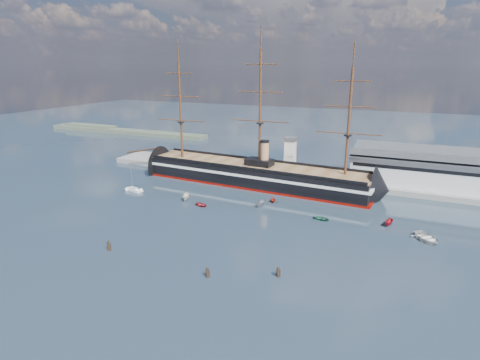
% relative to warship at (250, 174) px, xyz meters
% --- Properties ---
extents(ground, '(600.00, 600.00, 0.00)m').
position_rel_warship_xyz_m(ground, '(8.88, -20.00, -4.04)').
color(ground, '#283841').
rests_on(ground, ground).
extents(quay, '(180.00, 18.00, 2.00)m').
position_rel_warship_xyz_m(quay, '(18.88, 16.00, -4.04)').
color(quay, slate).
rests_on(quay, ground).
extents(warehouse, '(63.00, 21.00, 11.60)m').
position_rel_warship_xyz_m(warehouse, '(66.88, 20.00, 3.95)').
color(warehouse, '#B7BABC').
rests_on(warehouse, ground).
extents(quay_tower, '(5.00, 5.00, 15.00)m').
position_rel_warship_xyz_m(quay_tower, '(11.88, 13.00, 5.72)').
color(quay_tower, silver).
rests_on(quay_tower, ground).
extents(shoreline, '(120.00, 10.00, 4.00)m').
position_rel_warship_xyz_m(shoreline, '(-130.35, 75.00, -2.59)').
color(shoreline, '#3F4C38').
rests_on(shoreline, ground).
extents(warship, '(113.39, 22.21, 53.94)m').
position_rel_warship_xyz_m(warship, '(0.00, 0.00, 0.00)').
color(warship, black).
rests_on(warship, ground).
extents(sailboat, '(6.85, 3.59, 10.52)m').
position_rel_warship_xyz_m(sailboat, '(-35.48, -25.87, -3.37)').
color(sailboat, silver).
rests_on(sailboat, ground).
extents(motorboat_a, '(6.82, 4.60, 2.56)m').
position_rel_warship_xyz_m(motorboat_a, '(-12.75, -26.78, -4.04)').
color(motorboat_a, silver).
rests_on(motorboat_a, ground).
extents(motorboat_b, '(1.96, 3.16, 1.38)m').
position_rel_warship_xyz_m(motorboat_b, '(-5.01, -29.92, -4.04)').
color(motorboat_b, maroon).
rests_on(motorboat_b, ground).
extents(motorboat_c, '(5.84, 2.70, 2.26)m').
position_rel_warship_xyz_m(motorboat_c, '(12.79, -22.35, -4.04)').
color(motorboat_c, gray).
rests_on(motorboat_c, ground).
extents(motorboat_d, '(6.50, 4.86, 2.19)m').
position_rel_warship_xyz_m(motorboat_d, '(15.15, -16.74, -4.04)').
color(motorboat_d, maroon).
rests_on(motorboat_d, ground).
extents(motorboat_e, '(1.59, 3.12, 1.39)m').
position_rel_warship_xyz_m(motorboat_e, '(33.76, -26.10, -4.04)').
color(motorboat_e, '#235D47').
rests_on(motorboat_e, ground).
extents(motorboat_f, '(5.71, 3.17, 2.16)m').
position_rel_warship_xyz_m(motorboat_f, '(52.53, -22.71, -4.04)').
color(motorboat_f, maroon).
rests_on(motorboat_f, ground).
extents(motorboat_g, '(5.57, 4.81, 2.48)m').
position_rel_warship_xyz_m(motorboat_g, '(62.48, -29.47, -4.04)').
color(motorboat_g, silver).
rests_on(motorboat_g, ground).
extents(piling_near_left, '(0.64, 0.64, 3.32)m').
position_rel_warship_xyz_m(piling_near_left, '(-10.43, -67.81, -4.04)').
color(piling_near_left, black).
rests_on(piling_near_left, ground).
extents(piling_near_mid, '(0.64, 0.64, 2.94)m').
position_rel_warship_xyz_m(piling_near_mid, '(18.23, -69.40, -4.04)').
color(piling_near_mid, black).
rests_on(piling_near_mid, ground).
extents(piling_near_right, '(0.64, 0.64, 3.04)m').
position_rel_warship_xyz_m(piling_near_right, '(32.39, -63.06, -4.04)').
color(piling_near_right, black).
rests_on(piling_near_right, ground).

